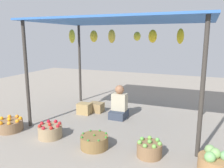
% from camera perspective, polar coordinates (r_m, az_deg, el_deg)
% --- Properties ---
extents(ground_plane, '(14.00, 14.00, 0.00)m').
position_cam_1_polar(ground_plane, '(5.36, 2.31, -8.87)').
color(ground_plane, gray).
extents(market_stall_structure, '(3.67, 2.44, 2.23)m').
position_cam_1_polar(market_stall_structure, '(5.03, 2.48, 13.83)').
color(market_stall_structure, '#38332D').
rests_on(market_stall_structure, ground).
extents(vendor_person, '(0.36, 0.44, 0.78)m').
position_cam_1_polar(vendor_person, '(5.43, 1.79, -5.28)').
color(vendor_person, '#333B4B').
rests_on(vendor_person, ground).
extents(basket_oranges, '(0.51, 0.51, 0.28)m').
position_cam_1_polar(basket_oranges, '(5.19, -23.93, -9.28)').
color(basket_oranges, '#816244').
rests_on(basket_oranges, ground).
extents(basket_red_apples, '(0.45, 0.45, 0.29)m').
position_cam_1_polar(basket_red_apples, '(4.60, -15.03, -11.16)').
color(basket_red_apples, '#99805D').
rests_on(basket_red_apples, ground).
extents(basket_green_chilies, '(0.48, 0.48, 0.25)m').
position_cam_1_polar(basket_green_chilies, '(4.08, -4.39, -14.03)').
color(basket_green_chilies, brown).
rests_on(basket_green_chilies, ground).
extents(basket_green_apples, '(0.40, 0.40, 0.28)m').
position_cam_1_polar(basket_green_apples, '(3.86, 9.21, -15.59)').
color(basket_green_apples, brown).
rests_on(basket_green_apples, ground).
extents(basket_cabbages, '(0.44, 0.44, 0.36)m').
position_cam_1_polar(basket_cabbages, '(3.71, 23.95, -17.18)').
color(basket_cabbages, '#9C7044').
rests_on(basket_cabbages, ground).
extents(wooden_crate_near_vendor, '(0.32, 0.26, 0.27)m').
position_cam_1_polar(wooden_crate_near_vendor, '(5.77, -6.80, -6.04)').
color(wooden_crate_near_vendor, '#A58653').
rests_on(wooden_crate_near_vendor, ground).
extents(wooden_crate_stacked_rear, '(0.35, 0.27, 0.23)m').
position_cam_1_polar(wooden_crate_stacked_rear, '(5.90, -3.92, -5.75)').
color(wooden_crate_stacked_rear, '#95784E').
rests_on(wooden_crate_stacked_rear, ground).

